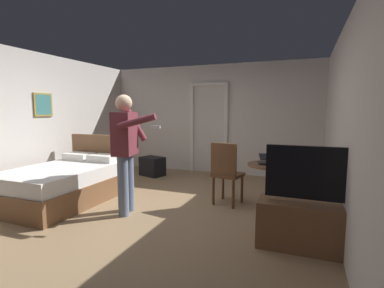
{
  "coord_description": "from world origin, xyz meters",
  "views": [
    {
      "loc": [
        2.07,
        -3.58,
        1.49
      ],
      "look_at": [
        0.58,
        0.23,
        1.0
      ],
      "focal_mm": 26.83,
      "sensor_mm": 36.0,
      "label": 1
    }
  ],
  "objects_px": {
    "tv_flatscreen": "(311,220)",
    "suitcase_dark": "(152,166)",
    "wooden_chair": "(226,171)",
    "person_blue_shirt": "(126,146)",
    "laptop": "(270,161)",
    "bed": "(67,182)",
    "side_table": "(271,179)",
    "bottle_on_table": "(281,158)"
  },
  "relations": [
    {
      "from": "side_table",
      "to": "bottle_on_table",
      "type": "xyz_separation_m",
      "value": [
        0.14,
        -0.08,
        0.34
      ]
    },
    {
      "from": "bed",
      "to": "suitcase_dark",
      "type": "relative_size",
      "value": 3.82
    },
    {
      "from": "wooden_chair",
      "to": "laptop",
      "type": "bearing_deg",
      "value": -2.14
    },
    {
      "from": "side_table",
      "to": "laptop",
      "type": "xyz_separation_m",
      "value": [
        -0.02,
        -0.04,
        0.28
      ]
    },
    {
      "from": "laptop",
      "to": "bottle_on_table",
      "type": "relative_size",
      "value": 1.52
    },
    {
      "from": "bed",
      "to": "laptop",
      "type": "bearing_deg",
      "value": 12.25
    },
    {
      "from": "laptop",
      "to": "wooden_chair",
      "type": "bearing_deg",
      "value": 177.86
    },
    {
      "from": "suitcase_dark",
      "to": "bottle_on_table",
      "type": "bearing_deg",
      "value": -9.25
    },
    {
      "from": "laptop",
      "to": "person_blue_shirt",
      "type": "xyz_separation_m",
      "value": [
        -1.9,
        -0.85,
        0.23
      ]
    },
    {
      "from": "bottle_on_table",
      "to": "person_blue_shirt",
      "type": "xyz_separation_m",
      "value": [
        -2.06,
        -0.81,
        0.17
      ]
    },
    {
      "from": "person_blue_shirt",
      "to": "bed",
      "type": "bearing_deg",
      "value": 173.0
    },
    {
      "from": "person_blue_shirt",
      "to": "wooden_chair",
      "type": "bearing_deg",
      "value": 35.13
    },
    {
      "from": "side_table",
      "to": "bed",
      "type": "bearing_deg",
      "value": -167.11
    },
    {
      "from": "bottle_on_table",
      "to": "bed",
      "type": "bearing_deg",
      "value": -168.95
    },
    {
      "from": "tv_flatscreen",
      "to": "laptop",
      "type": "relative_size",
      "value": 2.8
    },
    {
      "from": "person_blue_shirt",
      "to": "suitcase_dark",
      "type": "height_order",
      "value": "person_blue_shirt"
    },
    {
      "from": "side_table",
      "to": "wooden_chair",
      "type": "relative_size",
      "value": 0.71
    },
    {
      "from": "bed",
      "to": "bottle_on_table",
      "type": "xyz_separation_m",
      "value": [
        3.34,
        0.65,
        0.51
      ]
    },
    {
      "from": "tv_flatscreen",
      "to": "wooden_chair",
      "type": "height_order",
      "value": "tv_flatscreen"
    },
    {
      "from": "tv_flatscreen",
      "to": "suitcase_dark",
      "type": "xyz_separation_m",
      "value": [
        -3.3,
        2.47,
        -0.11
      ]
    },
    {
      "from": "laptop",
      "to": "suitcase_dark",
      "type": "distance_m",
      "value": 3.13
    },
    {
      "from": "person_blue_shirt",
      "to": "side_table",
      "type": "bearing_deg",
      "value": 24.86
    },
    {
      "from": "laptop",
      "to": "person_blue_shirt",
      "type": "height_order",
      "value": "person_blue_shirt"
    },
    {
      "from": "wooden_chair",
      "to": "person_blue_shirt",
      "type": "xyz_separation_m",
      "value": [
        -1.24,
        -0.87,
        0.44
      ]
    },
    {
      "from": "side_table",
      "to": "bottle_on_table",
      "type": "bearing_deg",
      "value": -29.74
    },
    {
      "from": "tv_flatscreen",
      "to": "bottle_on_table",
      "type": "xyz_separation_m",
      "value": [
        -0.4,
        1.03,
        0.49
      ]
    },
    {
      "from": "tv_flatscreen",
      "to": "laptop",
      "type": "distance_m",
      "value": 1.28
    },
    {
      "from": "side_table",
      "to": "suitcase_dark",
      "type": "relative_size",
      "value": 1.37
    },
    {
      "from": "bottle_on_table",
      "to": "wooden_chair",
      "type": "height_order",
      "value": "wooden_chair"
    },
    {
      "from": "bottle_on_table",
      "to": "person_blue_shirt",
      "type": "distance_m",
      "value": 2.22
    },
    {
      "from": "bed",
      "to": "laptop",
      "type": "distance_m",
      "value": 3.28
    },
    {
      "from": "bed",
      "to": "laptop",
      "type": "xyz_separation_m",
      "value": [
        3.18,
        0.69,
        0.45
      ]
    },
    {
      "from": "person_blue_shirt",
      "to": "tv_flatscreen",
      "type": "bearing_deg",
      "value": -5.13
    },
    {
      "from": "wooden_chair",
      "to": "side_table",
      "type": "bearing_deg",
      "value": 1.43
    },
    {
      "from": "bed",
      "to": "bottle_on_table",
      "type": "bearing_deg",
      "value": 11.05
    },
    {
      "from": "bed",
      "to": "wooden_chair",
      "type": "distance_m",
      "value": 2.63
    },
    {
      "from": "bed",
      "to": "suitcase_dark",
      "type": "distance_m",
      "value": 2.14
    },
    {
      "from": "laptop",
      "to": "wooden_chair",
      "type": "height_order",
      "value": "wooden_chair"
    },
    {
      "from": "bottle_on_table",
      "to": "suitcase_dark",
      "type": "relative_size",
      "value": 0.51
    },
    {
      "from": "side_table",
      "to": "laptop",
      "type": "height_order",
      "value": "laptop"
    },
    {
      "from": "suitcase_dark",
      "to": "laptop",
      "type": "bearing_deg",
      "value": -9.92
    },
    {
      "from": "tv_flatscreen",
      "to": "bottle_on_table",
      "type": "bearing_deg",
      "value": 111.38
    }
  ]
}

